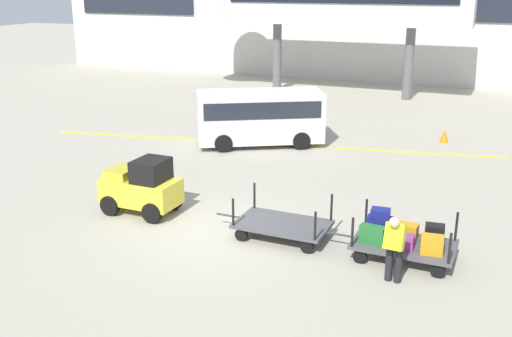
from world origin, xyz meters
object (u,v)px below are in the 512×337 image
shuttle_van (260,114)px  baggage_handler (394,245)px  baggage_cart_middle (402,238)px  safety_cone_near (444,136)px  baggage_tug (142,187)px  baggage_cart_lead (282,225)px

shuttle_van → baggage_handler: bearing=-53.7°
baggage_cart_middle → safety_cone_near: bearing=90.7°
safety_cone_near → baggage_handler: bearing=-89.3°
shuttle_van → safety_cone_near: 7.43m
baggage_tug → baggage_cart_middle: bearing=-1.3°
baggage_cart_middle → shuttle_van: bearing=130.3°
baggage_tug → shuttle_van: size_ratio=0.42×
baggage_cart_middle → safety_cone_near: 11.16m
baggage_cart_middle → safety_cone_near: size_ratio=5.49×
baggage_tug → safety_cone_near: bearing=57.6°
baggage_cart_lead → baggage_handler: (2.97, -1.30, 0.52)m
baggage_tug → baggage_handler: bearing=-11.2°
baggage_cart_lead → baggage_tug: bearing=178.5°
baggage_handler → safety_cone_near: bearing=90.7°
baggage_cart_middle → baggage_handler: bearing=-89.4°
baggage_tug → baggage_handler: (7.13, -1.41, 0.11)m
shuttle_van → baggage_tug: bearing=-92.3°
baggage_cart_lead → baggage_cart_middle: bearing=-1.0°
baggage_cart_middle → baggage_handler: (0.01, -1.25, 0.36)m
baggage_cart_lead → shuttle_van: shuttle_van is taller
safety_cone_near → baggage_tug: bearing=-122.4°
shuttle_van → safety_cone_near: bearing=25.1°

